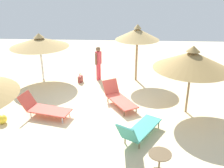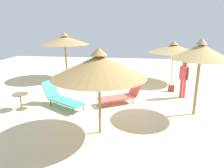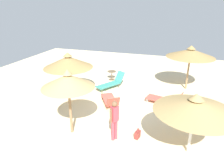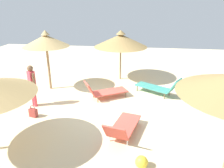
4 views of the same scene
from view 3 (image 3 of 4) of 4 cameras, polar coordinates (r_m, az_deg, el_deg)
name	(u,v)px [view 3 (image 3 of 4)]	position (r m, az deg, el deg)	size (l,w,h in m)	color
ground	(123,104)	(11.53, 3.15, -5.66)	(24.00, 24.00, 0.10)	beige
parasol_umbrella_front	(68,62)	(11.91, -12.13, 6.05)	(2.80, 2.80, 2.67)	olive
parasol_umbrella_edge	(195,105)	(7.59, 22.20, -5.54)	(2.86, 2.86, 2.41)	white
parasol_umbrella_far_left	(191,53)	(13.60, 21.04, 8.07)	(2.94, 2.94, 2.84)	olive
parasol_umbrella_center	(68,81)	(8.24, -12.18, 0.82)	(2.13, 2.13, 2.85)	olive
lounge_chair_near_left	(165,99)	(11.59, 14.57, -4.05)	(2.02, 1.12, 0.84)	#CC4C3F
lounge_chair_back	(112,82)	(13.40, -0.11, 0.44)	(1.59, 2.09, 0.96)	teal
lounge_chair_far_right	(110,100)	(11.10, -0.48, -4.45)	(1.55, 1.95, 0.86)	#CC4C3F
person_standing_near_right	(114,118)	(8.19, 0.69, -9.47)	(0.32, 0.38, 1.74)	#D83F4C
handbag	(138,134)	(8.77, 7.12, -13.72)	(0.22, 0.34, 0.48)	maroon
side_table_round	(112,74)	(14.88, -0.07, 2.83)	(0.62, 0.62, 0.64)	brown
beach_ball	(190,100)	(12.25, 20.99, -4.31)	(0.34, 0.34, 0.34)	yellow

